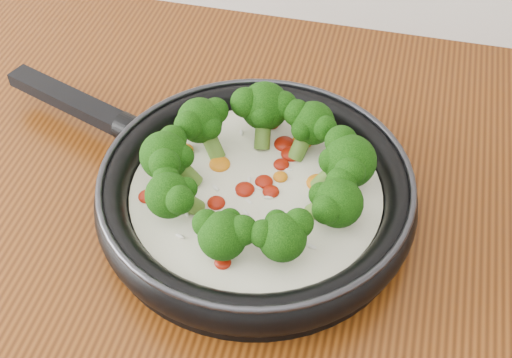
# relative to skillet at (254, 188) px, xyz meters

# --- Properties ---
(skillet) EXTENTS (0.53, 0.41, 0.09)m
(skillet) POSITION_rel_skillet_xyz_m (0.00, 0.00, 0.00)
(skillet) COLOR black
(skillet) RESTS_ON counter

